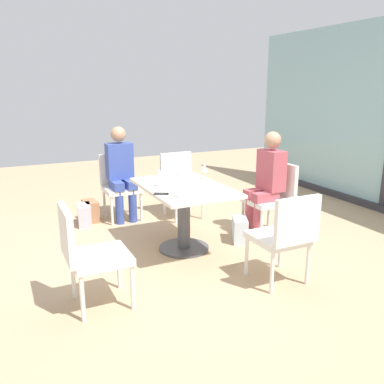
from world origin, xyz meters
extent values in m
plane|color=tan|center=(0.00, 0.00, 0.00)|extent=(12.00, 12.00, 0.00)
cube|color=#2D2D33|center=(0.00, 3.17, 0.05)|extent=(5.91, 0.10, 0.10)
cube|color=silver|center=(0.00, 0.00, 0.71)|extent=(1.26, 0.82, 0.04)
cylinder|color=#4C4C51|center=(0.00, 0.00, 0.35)|extent=(0.14, 0.14, 0.69)
cylinder|color=#4C4C51|center=(0.00, 0.00, 0.01)|extent=(0.56, 0.56, 0.02)
cube|color=silver|center=(-1.33, -0.32, 0.42)|extent=(0.46, 0.46, 0.06)
cube|color=silver|center=(-1.58, -0.32, 0.66)|extent=(0.05, 0.46, 0.42)
cylinder|color=silver|center=(-1.13, -0.52, 0.20)|extent=(0.04, 0.04, 0.39)
cylinder|color=silver|center=(-1.13, -0.12, 0.20)|extent=(0.04, 0.04, 0.39)
cylinder|color=silver|center=(-1.53, -0.52, 0.20)|extent=(0.04, 0.04, 0.39)
cylinder|color=silver|center=(-1.53, -0.12, 0.20)|extent=(0.04, 0.04, 0.39)
cube|color=silver|center=(0.00, 1.10, 0.42)|extent=(0.46, 0.46, 0.06)
cube|color=silver|center=(0.00, 1.35, 0.66)|extent=(0.46, 0.05, 0.42)
cylinder|color=silver|center=(-0.20, 0.90, 0.20)|extent=(0.04, 0.04, 0.39)
cylinder|color=silver|center=(0.20, 0.90, 0.20)|extent=(0.04, 0.04, 0.39)
cylinder|color=silver|center=(-0.20, 1.30, 0.20)|extent=(0.04, 0.04, 0.39)
cylinder|color=silver|center=(0.20, 1.30, 0.20)|extent=(0.04, 0.04, 0.39)
cube|color=silver|center=(1.05, 0.47, 0.42)|extent=(0.46, 0.46, 0.06)
cube|color=silver|center=(1.30, 0.47, 0.66)|extent=(0.05, 0.46, 0.42)
cylinder|color=silver|center=(0.85, 0.67, 0.20)|extent=(0.04, 0.04, 0.39)
cylinder|color=silver|center=(0.85, 0.27, 0.20)|extent=(0.04, 0.04, 0.39)
cylinder|color=silver|center=(1.25, 0.67, 0.20)|extent=(0.04, 0.04, 0.39)
cylinder|color=silver|center=(1.25, 0.27, 0.20)|extent=(0.04, 0.04, 0.39)
cube|color=silver|center=(0.77, -1.10, 0.42)|extent=(0.46, 0.46, 0.06)
cube|color=silver|center=(0.77, -1.35, 0.66)|extent=(0.46, 0.05, 0.42)
cylinder|color=silver|center=(0.97, -0.90, 0.20)|extent=(0.04, 0.04, 0.39)
cylinder|color=silver|center=(0.57, -0.90, 0.20)|extent=(0.04, 0.04, 0.39)
cylinder|color=silver|center=(0.97, -1.30, 0.20)|extent=(0.04, 0.04, 0.39)
cylinder|color=silver|center=(0.57, -1.30, 0.20)|extent=(0.04, 0.04, 0.39)
cube|color=silver|center=(-1.05, 0.47, 0.42)|extent=(0.46, 0.46, 0.06)
cube|color=silver|center=(-1.30, 0.47, 0.66)|extent=(0.05, 0.46, 0.42)
cylinder|color=silver|center=(-0.85, 0.27, 0.20)|extent=(0.04, 0.04, 0.39)
cylinder|color=silver|center=(-0.85, 0.67, 0.20)|extent=(0.04, 0.04, 0.39)
cylinder|color=silver|center=(-1.25, 0.27, 0.20)|extent=(0.04, 0.04, 0.39)
cylinder|color=silver|center=(-1.25, 0.67, 0.20)|extent=(0.04, 0.04, 0.39)
cylinder|color=#384C9E|center=(-1.15, -0.41, 0.23)|extent=(0.11, 0.11, 0.45)
cube|color=#384C9E|center=(-1.25, -0.41, 0.51)|extent=(0.32, 0.13, 0.11)
cylinder|color=#384C9E|center=(-1.15, -0.23, 0.23)|extent=(0.11, 0.11, 0.45)
cube|color=#384C9E|center=(-1.25, -0.23, 0.51)|extent=(0.32, 0.13, 0.11)
cube|color=#384C9E|center=(-1.38, -0.32, 0.80)|extent=(0.20, 0.34, 0.48)
sphere|color=tan|center=(-1.38, -0.32, 1.16)|extent=(0.20, 0.20, 0.20)
cylinder|color=#B24C56|center=(-0.09, 0.93, 0.23)|extent=(0.11, 0.11, 0.45)
cube|color=#B24C56|center=(-0.09, 1.02, 0.51)|extent=(0.13, 0.32, 0.11)
cylinder|color=#B24C56|center=(0.09, 0.93, 0.23)|extent=(0.11, 0.11, 0.45)
cube|color=#B24C56|center=(0.09, 1.02, 0.51)|extent=(0.13, 0.32, 0.11)
cube|color=#B24C56|center=(0.00, 1.15, 0.80)|extent=(0.34, 0.20, 0.48)
sphere|color=tan|center=(0.00, 1.15, 1.16)|extent=(0.20, 0.20, 0.20)
cylinder|color=silver|center=(-0.24, -0.15, 0.73)|extent=(0.06, 0.06, 0.00)
cylinder|color=silver|center=(-0.24, -0.15, 0.78)|extent=(0.01, 0.01, 0.08)
cone|color=silver|center=(-0.24, -0.15, 0.87)|extent=(0.07, 0.07, 0.09)
cylinder|color=silver|center=(0.28, -0.26, 0.73)|extent=(0.06, 0.06, 0.00)
cylinder|color=silver|center=(0.28, -0.26, 0.78)|extent=(0.01, 0.01, 0.08)
cone|color=silver|center=(0.28, -0.26, 0.87)|extent=(0.07, 0.07, 0.09)
cylinder|color=silver|center=(-0.18, 0.35, 0.73)|extent=(0.06, 0.06, 0.00)
cylinder|color=silver|center=(-0.18, 0.35, 0.78)|extent=(0.01, 0.01, 0.08)
cone|color=silver|center=(-0.18, 0.35, 0.87)|extent=(0.07, 0.07, 0.09)
cylinder|color=silver|center=(-0.54, 0.02, 0.73)|extent=(0.06, 0.06, 0.00)
cylinder|color=silver|center=(-0.54, 0.02, 0.78)|extent=(0.01, 0.01, 0.08)
cone|color=silver|center=(-0.54, 0.02, 0.87)|extent=(0.07, 0.07, 0.09)
cylinder|color=silver|center=(-0.11, -0.24, 0.73)|extent=(0.06, 0.06, 0.00)
cylinder|color=silver|center=(-0.11, -0.24, 0.78)|extent=(0.01, 0.01, 0.08)
cone|color=silver|center=(-0.11, -0.24, 0.87)|extent=(0.07, 0.07, 0.09)
cylinder|color=silver|center=(-0.34, 0.19, 0.73)|extent=(0.06, 0.06, 0.00)
cylinder|color=silver|center=(-0.34, 0.19, 0.78)|extent=(0.01, 0.01, 0.08)
cone|color=silver|center=(-0.34, 0.19, 0.87)|extent=(0.07, 0.07, 0.09)
cylinder|color=silver|center=(0.41, -0.23, 0.73)|extent=(0.06, 0.06, 0.00)
cylinder|color=silver|center=(0.41, -0.23, 0.78)|extent=(0.01, 0.01, 0.08)
cone|color=silver|center=(0.41, -0.23, 0.87)|extent=(0.07, 0.07, 0.09)
cylinder|color=white|center=(-0.50, 0.21, 0.78)|extent=(0.08, 0.08, 0.09)
cube|color=black|center=(0.21, -0.35, 0.73)|extent=(0.13, 0.16, 0.01)
cube|color=beige|center=(-1.30, -0.84, 0.14)|extent=(0.32, 0.20, 0.28)
cube|color=silver|center=(0.08, 0.69, 0.14)|extent=(0.34, 0.28, 0.28)
cube|color=#A3704C|center=(-1.43, -0.73, 0.14)|extent=(0.31, 0.19, 0.28)
camera|label=1|loc=(3.83, -1.75, 1.77)|focal=37.59mm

